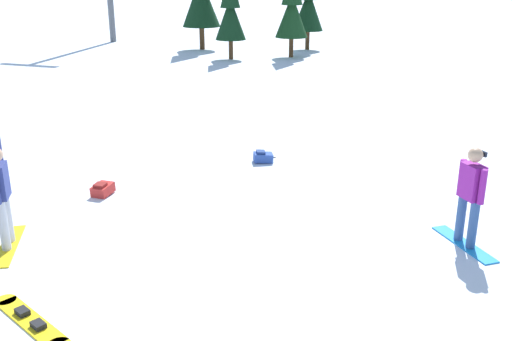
{
  "coord_description": "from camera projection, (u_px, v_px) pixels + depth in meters",
  "views": [
    {
      "loc": [
        3.02,
        -7.66,
        4.47
      ],
      "look_at": [
        -0.08,
        1.66,
        1.0
      ],
      "focal_mm": 41.24,
      "sensor_mm": 36.0,
      "label": 1
    }
  ],
  "objects": [
    {
      "name": "pine_tree_slender",
      "position": [
        308.0,
        2.0,
        31.41
      ],
      "size": [
        1.63,
        1.63,
        4.61
      ],
      "color": "#472D19",
      "rests_on": "ground_plane"
    },
    {
      "name": "snowboarder_foreground",
      "position": [
        1.0,
        194.0,
        9.51
      ],
      "size": [
        1.02,
        1.5,
        2.0
      ],
      "color": "yellow",
      "rests_on": "ground_plane"
    },
    {
      "name": "backpack_red",
      "position": [
        103.0,
        189.0,
        11.96
      ],
      "size": [
        0.33,
        0.53,
        0.28
      ],
      "color": "red",
      "rests_on": "ground_plane"
    },
    {
      "name": "pine_tree_twin",
      "position": [
        292.0,
        7.0,
        28.8
      ],
      "size": [
        1.62,
        1.62,
        4.48
      ],
      "color": "#472D19",
      "rests_on": "ground_plane"
    },
    {
      "name": "ground_plane",
      "position": [
        228.0,
        264.0,
        9.25
      ],
      "size": [
        800.0,
        800.0,
        0.0
      ],
      "primitive_type": "plane",
      "color": "silver"
    },
    {
      "name": "loose_snowboard_near_right",
      "position": [
        31.0,
        320.0,
        7.75
      ],
      "size": [
        1.73,
        1.02,
        0.09
      ],
      "color": "yellow",
      "rests_on": "ground_plane"
    },
    {
      "name": "pine_tree_young",
      "position": [
        230.0,
        10.0,
        28.22
      ],
      "size": [
        1.49,
        1.49,
        4.32
      ],
      "color": "#472D19",
      "rests_on": "ground_plane"
    },
    {
      "name": "snowboarder_midground",
      "position": [
        470.0,
        195.0,
        9.59
      ],
      "size": [
        1.08,
        1.33,
        1.71
      ],
      "color": "#1E8CD8",
      "rests_on": "ground_plane"
    },
    {
      "name": "backpack_blue",
      "position": [
        263.0,
        157.0,
        13.96
      ],
      "size": [
        0.55,
        0.49,
        0.29
      ],
      "color": "#2D4C9E",
      "rests_on": "ground_plane"
    }
  ]
}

